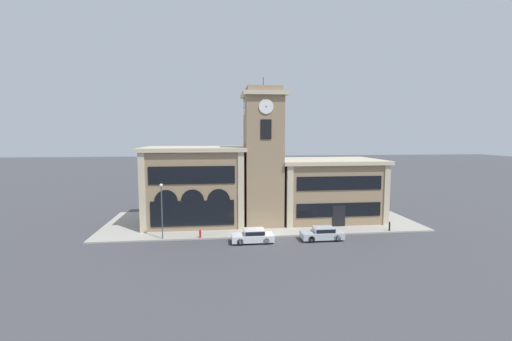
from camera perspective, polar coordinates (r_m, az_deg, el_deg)
The scene contains 10 objects.
ground_plane at distance 37.20m, azimuth 2.31°, elevation -11.06°, with size 300.00×300.00×0.00m, color #424247.
sidewalk_kerb at distance 43.71m, azimuth 0.88°, elevation -8.39°, with size 37.87×13.69×0.15m.
clock_tower at distance 40.78m, azimuth 1.21°, elevation 2.21°, with size 5.06×5.06×17.60m.
town_hall_left_wing at distance 42.96m, azimuth -10.18°, elevation -2.39°, with size 12.24×9.41×9.43m.
town_hall_right_wing at distance 45.35m, azimuth 11.79°, elevation -3.03°, with size 13.15×9.41×7.80m.
parked_car_near at distance 35.25m, azimuth -0.49°, elevation -10.79°, with size 4.25×1.85×1.38m.
parked_car_mid at distance 36.73m, azimuth 11.02°, elevation -10.22°, with size 4.35×1.78×1.36m.
street_lamp at distance 36.54m, azimuth -15.45°, elevation -5.21°, with size 0.36×0.36×5.78m.
bollard at distance 41.70m, azimuth 21.36°, elevation -8.65°, with size 0.18×0.18×1.06m.
fire_hydrant at distance 36.90m, azimuth -9.28°, elevation -10.36°, with size 0.22×0.22×0.87m.
Camera 1 is at (-5.65, -35.16, 10.78)m, focal length 24.00 mm.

